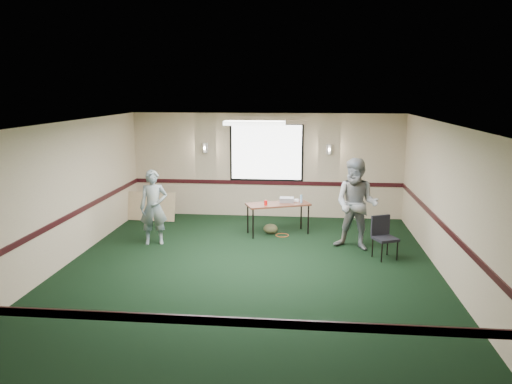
# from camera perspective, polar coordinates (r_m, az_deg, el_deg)

# --- Properties ---
(ground) EXTENTS (8.00, 8.00, 0.00)m
(ground) POSITION_cam_1_polar(r_m,az_deg,el_deg) (9.42, -0.81, -8.77)
(ground) COLOR black
(ground) RESTS_ON ground
(room_shell) EXTENTS (8.00, 8.02, 8.00)m
(room_shell) POSITION_cam_1_polar(r_m,az_deg,el_deg) (11.08, 0.43, 2.78)
(room_shell) COLOR #C5A88E
(room_shell) RESTS_ON ground
(folding_table) EXTENTS (1.55, 1.06, 0.72)m
(folding_table) POSITION_cam_1_polar(r_m,az_deg,el_deg) (11.47, 2.54, -1.57)
(folding_table) COLOR #522417
(folding_table) RESTS_ON ground
(projector) EXTENTS (0.32, 0.27, 0.11)m
(projector) POSITION_cam_1_polar(r_m,az_deg,el_deg) (11.60, 3.53, -0.90)
(projector) COLOR gray
(projector) RESTS_ON folding_table
(game_console) EXTENTS (0.20, 0.17, 0.05)m
(game_console) POSITION_cam_1_polar(r_m,az_deg,el_deg) (11.69, 4.42, -0.96)
(game_console) COLOR white
(game_console) RESTS_ON folding_table
(red_cup) EXTENTS (0.07, 0.07, 0.11)m
(red_cup) POSITION_cam_1_polar(r_m,az_deg,el_deg) (11.27, 1.12, -1.24)
(red_cup) COLOR red
(red_cup) RESTS_ON folding_table
(water_bottle) EXTENTS (0.06, 0.06, 0.19)m
(water_bottle) POSITION_cam_1_polar(r_m,az_deg,el_deg) (11.54, 5.19, -0.79)
(water_bottle) COLOR #87B7DD
(water_bottle) RESTS_ON folding_table
(duffel_bag) EXTENTS (0.39, 0.33, 0.23)m
(duffel_bag) POSITION_cam_1_polar(r_m,az_deg,el_deg) (11.59, 1.67, -4.23)
(duffel_bag) COLOR #4E492C
(duffel_bag) RESTS_ON ground
(cable_coil) EXTENTS (0.37, 0.37, 0.02)m
(cable_coil) POSITION_cam_1_polar(r_m,az_deg,el_deg) (11.49, 3.01, -4.96)
(cable_coil) COLOR #D4511A
(cable_coil) RESTS_ON ground
(folded_table) EXTENTS (1.43, 0.29, 0.73)m
(folded_table) POSITION_cam_1_polar(r_m,az_deg,el_deg) (13.02, -12.27, -1.60)
(folded_table) COLOR tan
(folded_table) RESTS_ON ground
(conference_chair) EXTENTS (0.54, 0.55, 0.84)m
(conference_chair) POSITION_cam_1_polar(r_m,az_deg,el_deg) (10.21, 14.33, -4.62)
(conference_chair) COLOR black
(conference_chair) RESTS_ON ground
(person_left) EXTENTS (0.66, 0.51, 1.62)m
(person_left) POSITION_cam_1_polar(r_m,az_deg,el_deg) (10.91, -11.62, -1.72)
(person_left) COLOR #385A7C
(person_left) RESTS_ON ground
(person_right) EXTENTS (1.12, 1.00, 1.91)m
(person_right) POSITION_cam_1_polar(r_m,az_deg,el_deg) (10.50, 11.41, -1.41)
(person_right) COLOR #718DB0
(person_right) RESTS_ON ground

